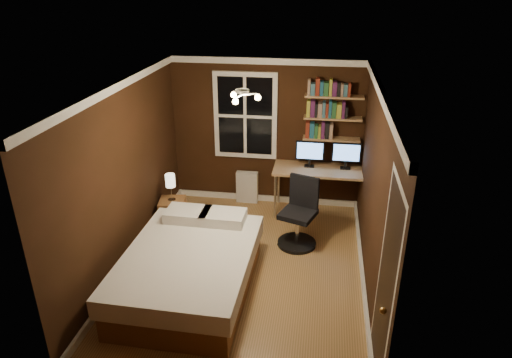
# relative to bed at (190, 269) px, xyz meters

# --- Properties ---
(floor) EXTENTS (4.20, 4.20, 0.00)m
(floor) POSITION_rel_bed_xyz_m (0.61, 0.57, -0.31)
(floor) COLOR brown
(floor) RESTS_ON ground
(wall_back) EXTENTS (3.20, 0.04, 2.50)m
(wall_back) POSITION_rel_bed_xyz_m (0.61, 2.67, 0.94)
(wall_back) COLOR black
(wall_back) RESTS_ON ground
(wall_left) EXTENTS (0.04, 4.20, 2.50)m
(wall_left) POSITION_rel_bed_xyz_m (-0.99, 0.57, 0.94)
(wall_left) COLOR black
(wall_left) RESTS_ON ground
(wall_right) EXTENTS (0.04, 4.20, 2.50)m
(wall_right) POSITION_rel_bed_xyz_m (2.21, 0.57, 0.94)
(wall_right) COLOR black
(wall_right) RESTS_ON ground
(ceiling) EXTENTS (3.20, 4.20, 0.02)m
(ceiling) POSITION_rel_bed_xyz_m (0.61, 0.57, 2.19)
(ceiling) COLOR white
(ceiling) RESTS_ON wall_back
(window) EXTENTS (1.06, 0.06, 1.46)m
(window) POSITION_rel_bed_xyz_m (0.26, 2.63, 1.24)
(window) COLOR white
(window) RESTS_ON wall_back
(door) EXTENTS (0.03, 0.82, 2.05)m
(door) POSITION_rel_bed_xyz_m (2.20, -0.98, 0.72)
(door) COLOR black
(door) RESTS_ON ground
(door_knob) EXTENTS (0.06, 0.06, 0.06)m
(door_knob) POSITION_rel_bed_xyz_m (2.16, -1.28, 0.69)
(door_knob) COLOR #B8863E
(door_knob) RESTS_ON door
(ceiling_fixture) EXTENTS (0.44, 0.44, 0.18)m
(ceiling_fixture) POSITION_rel_bed_xyz_m (0.61, 0.47, 2.09)
(ceiling_fixture) COLOR beige
(ceiling_fixture) RESTS_ON ceiling
(bookshelf_lower) EXTENTS (0.92, 0.22, 0.03)m
(bookshelf_lower) POSITION_rel_bed_xyz_m (1.69, 2.55, 0.94)
(bookshelf_lower) COLOR #AF7D54
(bookshelf_lower) RESTS_ON wall_back
(books_row_lower) EXTENTS (0.42, 0.16, 0.23)m
(books_row_lower) POSITION_rel_bed_xyz_m (1.69, 2.55, 1.07)
(books_row_lower) COLOR maroon
(books_row_lower) RESTS_ON bookshelf_lower
(bookshelf_middle) EXTENTS (0.92, 0.22, 0.03)m
(bookshelf_middle) POSITION_rel_bed_xyz_m (1.69, 2.55, 1.29)
(bookshelf_middle) COLOR #AF7D54
(bookshelf_middle) RESTS_ON wall_back
(books_row_middle) EXTENTS (0.66, 0.16, 0.23)m
(books_row_middle) POSITION_rel_bed_xyz_m (1.69, 2.55, 1.42)
(books_row_middle) COLOR #1B5A7B
(books_row_middle) RESTS_ON bookshelf_middle
(bookshelf_upper) EXTENTS (0.92, 0.22, 0.03)m
(bookshelf_upper) POSITION_rel_bed_xyz_m (1.69, 2.55, 1.64)
(bookshelf_upper) COLOR #AF7D54
(bookshelf_upper) RESTS_ON wall_back
(books_row_upper) EXTENTS (0.66, 0.16, 0.23)m
(books_row_upper) POSITION_rel_bed_xyz_m (1.69, 2.55, 1.77)
(books_row_upper) COLOR #285F2F
(books_row_upper) RESTS_ON bookshelf_upper
(bed) EXTENTS (1.57, 2.16, 0.72)m
(bed) POSITION_rel_bed_xyz_m (0.00, 0.00, 0.00)
(bed) COLOR brown
(bed) RESTS_ON ground
(nightstand) EXTENTS (0.45, 0.45, 0.49)m
(nightstand) POSITION_rel_bed_xyz_m (-0.71, 1.48, -0.07)
(nightstand) COLOR brown
(nightstand) RESTS_ON ground
(bedside_lamp) EXTENTS (0.15, 0.15, 0.44)m
(bedside_lamp) POSITION_rel_bed_xyz_m (-0.71, 1.48, 0.40)
(bedside_lamp) COLOR beige
(bedside_lamp) RESTS_ON nightstand
(radiator) EXTENTS (0.37, 0.13, 0.56)m
(radiator) POSITION_rel_bed_xyz_m (0.29, 2.56, -0.03)
(radiator) COLOR silver
(radiator) RESTS_ON ground
(desk) EXTENTS (1.69, 0.63, 0.80)m
(desk) POSITION_rel_bed_xyz_m (1.62, 2.33, 0.43)
(desk) COLOR #AF7D54
(desk) RESTS_ON ground
(monitor_left) EXTENTS (0.47, 0.12, 0.44)m
(monitor_left) POSITION_rel_bed_xyz_m (1.36, 2.42, 0.71)
(monitor_left) COLOR black
(monitor_left) RESTS_ON desk
(monitor_right) EXTENTS (0.47, 0.12, 0.44)m
(monitor_right) POSITION_rel_bed_xyz_m (1.94, 2.42, 0.71)
(monitor_right) COLOR black
(monitor_right) RESTS_ON desk
(desk_lamp) EXTENTS (0.14, 0.32, 0.44)m
(desk_lamp) POSITION_rel_bed_xyz_m (2.30, 2.26, 0.71)
(desk_lamp) COLOR silver
(desk_lamp) RESTS_ON desk
(office_chair) EXTENTS (0.60, 0.60, 1.04)m
(office_chair) POSITION_rel_bed_xyz_m (1.28, 1.32, 0.09)
(office_chair) COLOR black
(office_chair) RESTS_ON ground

